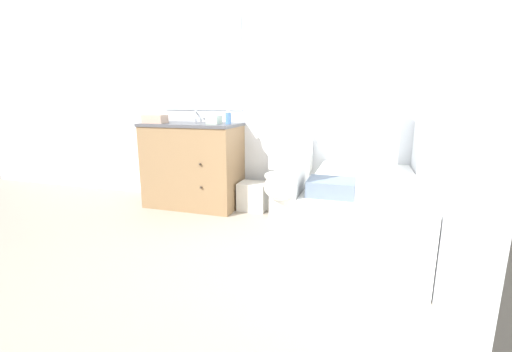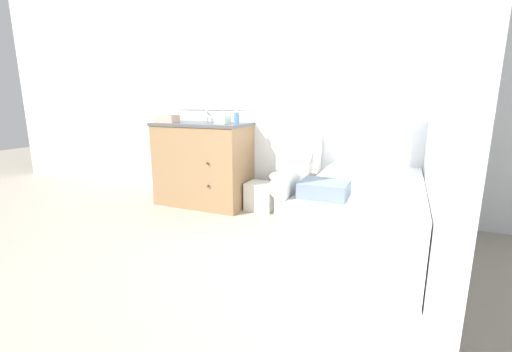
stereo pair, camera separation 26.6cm
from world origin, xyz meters
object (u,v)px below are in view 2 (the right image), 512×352
object	(u,v)px
vanity_cabinet	(203,163)
bathtub	(364,215)
hand_towel_folded	(167,118)
toilet	(292,180)
bath_towel_folded	(324,189)
wastebasket	(261,196)
sink_faucet	(211,118)
tissue_box	(223,119)
soap_dispenser	(237,118)

from	to	relation	value
vanity_cabinet	bathtub	xyz separation A→B (m)	(1.71, -0.49, -0.18)
vanity_cabinet	hand_towel_folded	distance (m)	0.59
toilet	hand_towel_folded	distance (m)	1.44
toilet	bathtub	size ratio (longest dim) A/B	0.57
bath_towel_folded	wastebasket	bearing A→B (deg)	129.76
wastebasket	bath_towel_folded	world-z (taller)	bath_towel_folded
vanity_cabinet	sink_faucet	bearing A→B (deg)	90.00
vanity_cabinet	wastebasket	world-z (taller)	vanity_cabinet
toilet	wastebasket	bearing A→B (deg)	162.20
tissue_box	soap_dispenser	bearing A→B (deg)	0.62
sink_faucet	wastebasket	bearing A→B (deg)	-11.01
wastebasket	hand_towel_folded	distance (m)	1.26
tissue_box	bath_towel_folded	xyz separation A→B (m)	(1.24, -0.96, -0.35)
toilet	bath_towel_folded	size ratio (longest dim) A/B	2.89
wastebasket	soap_dispenser	bearing A→B (deg)	-160.26
soap_dispenser	bath_towel_folded	size ratio (longest dim) A/B	0.47
toilet	soap_dispenser	bearing A→B (deg)	176.46
bathtub	bath_towel_folded	bearing A→B (deg)	-112.22
toilet	wastebasket	size ratio (longest dim) A/B	3.02
bath_towel_folded	sink_faucet	bearing A→B (deg)	142.27
bathtub	hand_towel_folded	xyz separation A→B (m)	(-2.04, 0.35, 0.65)
sink_faucet	soap_dispenser	world-z (taller)	soap_dispenser
wastebasket	soap_dispenser	distance (m)	0.82
toilet	tissue_box	size ratio (longest dim) A/B	5.98
toilet	wastebasket	world-z (taller)	toilet
sink_faucet	toilet	xyz separation A→B (m)	(1.00, -0.24, -0.53)
tissue_box	hand_towel_folded	bearing A→B (deg)	-170.08
sink_faucet	bath_towel_folded	world-z (taller)	sink_faucet
sink_faucet	wastebasket	size ratio (longest dim) A/B	0.51
hand_towel_folded	vanity_cabinet	bearing A→B (deg)	22.06
vanity_cabinet	bathtub	size ratio (longest dim) A/B	0.66
bath_towel_folded	vanity_cabinet	bearing A→B (deg)	146.67
bathtub	bath_towel_folded	world-z (taller)	bath_towel_folded
soap_dispenser	sink_faucet	bearing A→B (deg)	153.76
bathtub	bath_towel_folded	size ratio (longest dim) A/B	5.11
wastebasket	tissue_box	distance (m)	0.86
wastebasket	hand_towel_folded	xyz separation A→B (m)	(-0.97, -0.19, 0.77)
toilet	bathtub	distance (m)	0.83
bath_towel_folded	tissue_box	bearing A→B (deg)	142.32
tissue_box	hand_towel_folded	distance (m)	0.61
sink_faucet	hand_towel_folded	distance (m)	0.46
sink_faucet	wastebasket	world-z (taller)	sink_faucet
vanity_cabinet	soap_dispenser	bearing A→B (deg)	-4.10
tissue_box	soap_dispenser	xyz separation A→B (m)	(0.15, 0.00, 0.02)
bathtub	toilet	bearing A→B (deg)	149.02
soap_dispenser	bath_towel_folded	world-z (taller)	soap_dispenser
soap_dispenser	tissue_box	bearing A→B (deg)	-179.38
bathtub	bath_towel_folded	distance (m)	0.62
vanity_cabinet	bathtub	bearing A→B (deg)	-16.00
vanity_cabinet	bathtub	distance (m)	1.78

